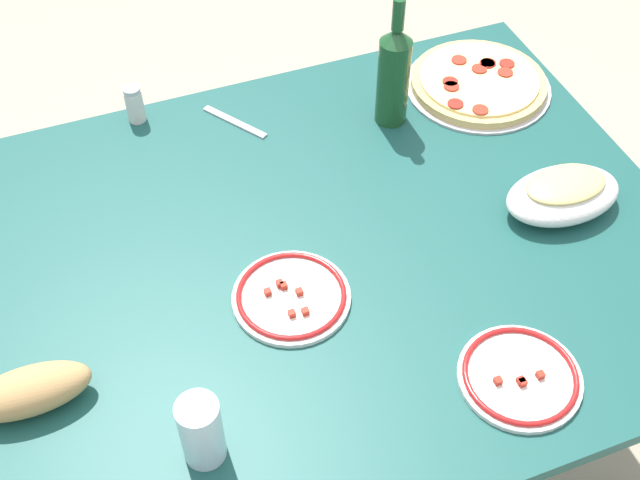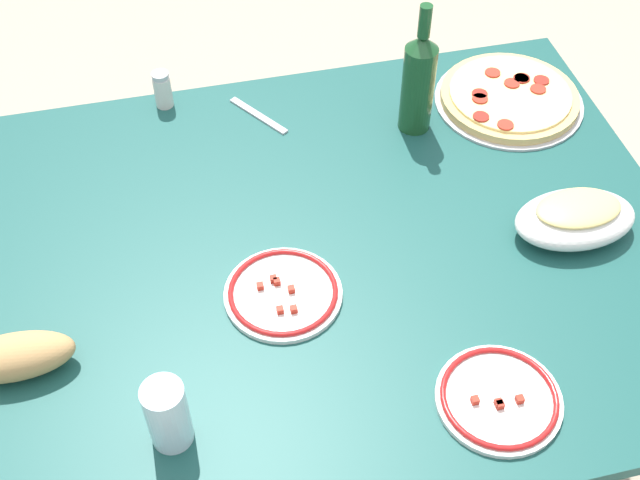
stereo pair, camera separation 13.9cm
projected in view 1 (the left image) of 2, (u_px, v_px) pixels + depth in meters
ground_plane at (320, 431)px, 2.11m from camera, size 8.00×8.00×0.00m
dining_table at (320, 281)px, 1.65m from camera, size 1.41×1.10×0.70m
pepperoni_pizza at (478, 83)px, 1.91m from camera, size 0.33×0.33×0.03m
baked_pasta_dish at (563, 193)px, 1.63m from camera, size 0.24×0.15×0.08m
wine_bottle at (394, 74)px, 1.75m from camera, size 0.07×0.07×0.30m
water_glass at (201, 431)px, 1.26m from camera, size 0.07×0.07×0.14m
side_plate_near at (520, 376)px, 1.39m from camera, size 0.21×0.21×0.02m
side_plate_far at (291, 296)px, 1.50m from camera, size 0.22×0.22×0.02m
bread_loaf at (29, 391)px, 1.34m from camera, size 0.20×0.08×0.08m
spice_shaker at (134, 104)px, 1.81m from camera, size 0.04×0.04×0.09m
fork_right at (235, 122)px, 1.83m from camera, size 0.11×0.15×0.00m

